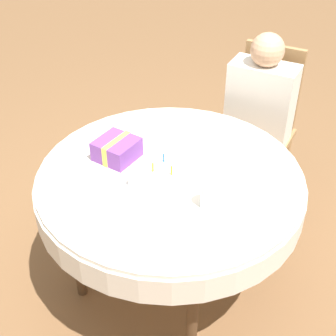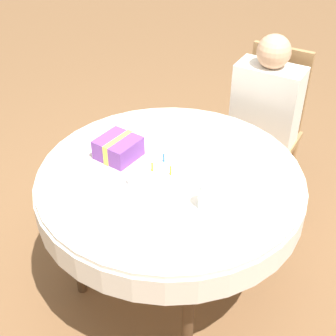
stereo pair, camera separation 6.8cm
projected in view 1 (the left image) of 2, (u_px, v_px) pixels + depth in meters
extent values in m
plane|color=brown|center=(170.00, 278.00, 2.50)|extent=(12.00, 12.00, 0.00)
cylinder|color=silver|center=(170.00, 174.00, 2.09)|extent=(1.19, 1.19, 0.02)
cylinder|color=silver|center=(170.00, 187.00, 2.13)|extent=(1.21, 1.21, 0.13)
cylinder|color=#4C331E|center=(75.00, 245.00, 2.23)|extent=(0.05, 0.05, 0.69)
cylinder|color=#4C331E|center=(193.00, 308.00, 1.94)|extent=(0.05, 0.05, 0.69)
cylinder|color=#4C331E|center=(153.00, 176.00, 2.66)|extent=(0.05, 0.05, 0.69)
cylinder|color=#4C331E|center=(259.00, 219.00, 2.38)|extent=(0.05, 0.05, 0.69)
cube|color=#A37A4C|center=(256.00, 139.00, 2.82)|extent=(0.42, 0.42, 0.04)
cube|color=#A37A4C|center=(271.00, 86.00, 2.78)|extent=(0.35, 0.06, 0.51)
cylinder|color=#A37A4C|center=(217.00, 175.00, 2.89)|extent=(0.04, 0.04, 0.41)
cylinder|color=#A37A4C|center=(269.00, 191.00, 2.77)|extent=(0.04, 0.04, 0.41)
cylinder|color=#A37A4C|center=(236.00, 149.00, 3.13)|extent=(0.04, 0.04, 0.41)
cylinder|color=#A37A4C|center=(285.00, 162.00, 3.01)|extent=(0.04, 0.04, 0.41)
cylinder|color=tan|center=(230.00, 175.00, 2.87)|extent=(0.09, 0.09, 0.45)
cylinder|color=tan|center=(258.00, 183.00, 2.80)|extent=(0.09, 0.09, 0.45)
cube|color=silver|center=(261.00, 102.00, 2.67)|extent=(0.39, 0.22, 0.46)
sphere|color=tan|center=(267.00, 50.00, 2.48)|extent=(0.18, 0.18, 0.18)
cube|color=white|center=(162.00, 182.00, 2.03)|extent=(0.26, 0.26, 0.00)
cube|color=white|center=(162.00, 176.00, 2.00)|extent=(0.21, 0.21, 0.07)
cylinder|color=gold|center=(172.00, 171.00, 1.94)|extent=(0.01, 0.01, 0.04)
cylinder|color=blue|center=(164.00, 158.00, 2.01)|extent=(0.01, 0.01, 0.04)
cylinder|color=gold|center=(153.00, 167.00, 1.96)|extent=(0.01, 0.01, 0.04)
cylinder|color=silver|center=(208.00, 195.00, 1.87)|extent=(0.07, 0.07, 0.12)
cube|color=#753D99|center=(117.00, 149.00, 2.15)|extent=(0.17, 0.17, 0.09)
cube|color=#EAE54C|center=(117.00, 149.00, 2.15)|extent=(0.03, 0.18, 0.10)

